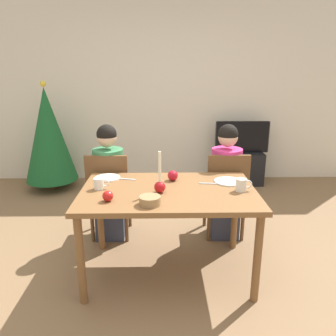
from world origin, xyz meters
TOP-DOWN VIEW (x-y plane):
  - ground_plane at (0.00, 0.00)m, footprint 7.68×7.68m
  - back_wall at (0.00, 2.60)m, footprint 6.40×0.10m
  - dining_table at (0.00, 0.00)m, footprint 1.40×0.90m
  - chair_left at (-0.58, 0.61)m, footprint 0.40×0.40m
  - chair_right at (0.59, 0.61)m, footprint 0.40×0.40m
  - person_left_child at (-0.58, 0.64)m, footprint 0.30×0.30m
  - person_right_child at (0.59, 0.64)m, footprint 0.30×0.30m
  - tv_stand at (1.13, 2.30)m, footprint 0.64×0.40m
  - tv at (1.13, 2.30)m, footprint 0.79×0.05m
  - christmas_tree at (-1.64, 2.09)m, footprint 0.72×0.72m
  - candle_centerpiece at (-0.07, -0.06)m, footprint 0.09×0.09m
  - plate_left at (-0.53, 0.29)m, footprint 0.22×0.22m
  - plate_right at (0.52, 0.17)m, footprint 0.24×0.24m
  - mug_left at (-0.55, 0.02)m, footprint 0.12×0.08m
  - mug_right at (0.58, -0.04)m, footprint 0.13×0.08m
  - fork_left at (-0.37, 0.25)m, footprint 0.18×0.05m
  - fork_right at (0.35, 0.13)m, footprint 0.18×0.03m
  - bowl_walnuts at (-0.14, -0.30)m, footprint 0.16×0.16m
  - apple_near_candle at (-0.45, -0.23)m, footprint 0.08×0.08m
  - apple_by_left_plate at (0.04, 0.22)m, footprint 0.09×0.09m

SIDE VIEW (x-z plane):
  - ground_plane at x=0.00m, z-range 0.00..0.00m
  - tv_stand at x=1.13m, z-range 0.00..0.48m
  - chair_left at x=-0.58m, z-range 0.06..0.96m
  - chair_right at x=0.59m, z-range 0.06..0.96m
  - person_left_child at x=-0.58m, z-range -0.02..1.16m
  - person_right_child at x=0.59m, z-range -0.02..1.16m
  - dining_table at x=0.00m, z-range 0.29..1.04m
  - tv at x=1.13m, z-range 0.48..0.94m
  - fork_left at x=-0.37m, z-range 0.75..0.76m
  - fork_right at x=0.35m, z-range 0.75..0.76m
  - plate_left at x=-0.53m, z-range 0.75..0.76m
  - plate_right at x=0.52m, z-range 0.75..0.76m
  - bowl_walnuts at x=-0.14m, z-range 0.75..0.81m
  - apple_near_candle at x=-0.45m, z-range 0.75..0.83m
  - christmas_tree at x=-1.64m, z-range 0.03..1.55m
  - apple_by_left_plate at x=0.04m, z-range 0.75..0.84m
  - mug_left at x=-0.55m, z-range 0.75..0.84m
  - mug_right at x=0.58m, z-range 0.75..0.85m
  - candle_centerpiece at x=-0.07m, z-range 0.65..0.98m
  - back_wall at x=0.00m, z-range 0.00..2.60m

